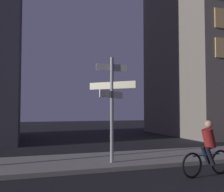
# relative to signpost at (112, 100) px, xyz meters

# --- Properties ---
(sidewalk_kerb) EXTENTS (40.00, 2.87, 0.14)m
(sidewalk_kerb) POSITION_rel_signpost_xyz_m (1.28, 0.69, -2.20)
(sidewalk_kerb) COLOR gray
(sidewalk_kerb) RESTS_ON ground_plane
(signpost) EXTENTS (1.26, 1.26, 3.58)m
(signpost) POSITION_rel_signpost_xyz_m (0.00, 0.00, 0.00)
(signpost) COLOR gray
(signpost) RESTS_ON sidewalk_kerb
(cyclist) EXTENTS (1.81, 0.37, 1.61)m
(cyclist) POSITION_rel_signpost_xyz_m (2.27, -2.08, -1.52)
(cyclist) COLOR black
(cyclist) RESTS_ON ground_plane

